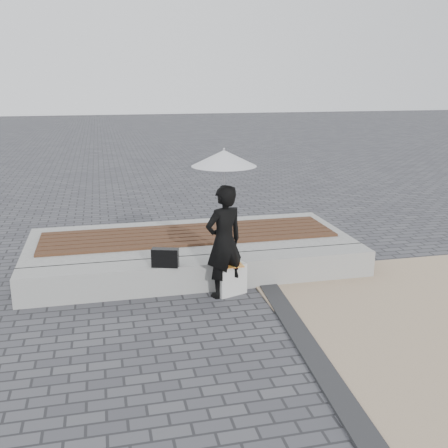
# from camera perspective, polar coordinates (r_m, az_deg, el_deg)

# --- Properties ---
(ground) EXTENTS (80.00, 80.00, 0.00)m
(ground) POSITION_cam_1_polar(r_m,az_deg,el_deg) (6.10, 0.75, -12.21)
(ground) COLOR #4A4A4F
(ground) RESTS_ON ground
(edging_band) EXTENTS (0.61, 5.20, 0.04)m
(edging_band) POSITION_cam_1_polar(r_m,az_deg,el_deg) (5.89, 9.26, -13.32)
(edging_band) COLOR #2A2A2C
(edging_band) RESTS_ON ground
(seating_ledge) EXTENTS (5.00, 0.45, 0.40)m
(seating_ledge) POSITION_cam_1_polar(r_m,az_deg,el_deg) (7.45, -2.21, -5.29)
(seating_ledge) COLOR #989893
(seating_ledge) RESTS_ON ground
(timber_platform) EXTENTS (5.00, 2.00, 0.40)m
(timber_platform) POSITION_cam_1_polar(r_m,az_deg,el_deg) (8.57, -3.74, -2.54)
(timber_platform) COLOR #B0B1AB
(timber_platform) RESTS_ON ground
(timber_decking) EXTENTS (4.60, 1.20, 0.04)m
(timber_decking) POSITION_cam_1_polar(r_m,az_deg,el_deg) (8.50, -3.77, -1.13)
(timber_decking) COLOR #4F2D1B
(timber_decking) RESTS_ON timber_platform
(woman) EXTENTS (0.65, 0.54, 1.52)m
(woman) POSITION_cam_1_polar(r_m,az_deg,el_deg) (6.96, 0.00, -1.91)
(woman) COLOR black
(woman) RESTS_ON ground
(parasol) EXTENTS (0.83, 0.83, 1.06)m
(parasol) POSITION_cam_1_polar(r_m,az_deg,el_deg) (6.72, 0.00, 7.08)
(parasol) COLOR silver
(parasol) RESTS_ON ground
(handbag) EXTENTS (0.38, 0.23, 0.25)m
(handbag) POSITION_cam_1_polar(r_m,az_deg,el_deg) (7.11, -6.33, -3.61)
(handbag) COLOR black
(handbag) RESTS_ON seating_ledge
(canvas_tote) EXTENTS (0.44, 0.30, 0.43)m
(canvas_tote) POSITION_cam_1_polar(r_m,az_deg,el_deg) (7.19, 0.79, -5.96)
(canvas_tote) COLOR silver
(canvas_tote) RESTS_ON ground
(magazine) EXTENTS (0.29, 0.22, 0.01)m
(magazine) POSITION_cam_1_polar(r_m,az_deg,el_deg) (7.07, 0.89, -4.46)
(magazine) COLOR red
(magazine) RESTS_ON canvas_tote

